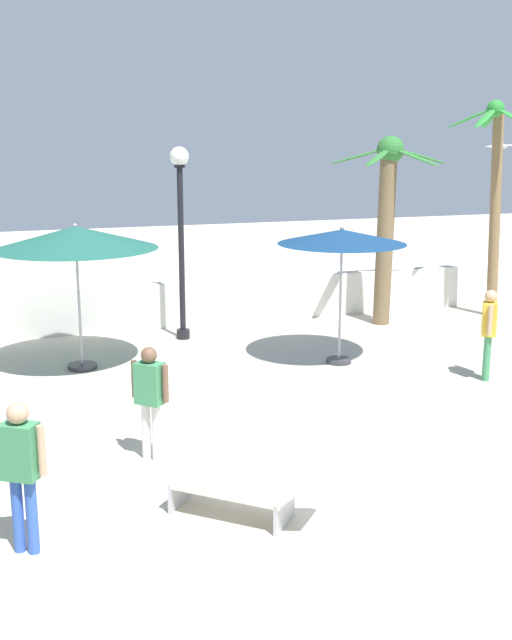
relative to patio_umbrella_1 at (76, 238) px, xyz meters
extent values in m
plane|color=beige|center=(2.42, -5.95, -2.41)|extent=(56.00, 56.00, 0.00)
cube|color=silver|center=(2.42, 2.67, -1.90)|extent=(25.20, 0.30, 1.00)
cylinder|color=#333338|center=(0.00, 0.00, -2.37)|extent=(0.54, 0.54, 0.08)
cylinder|color=#A5A5AD|center=(0.00, 0.00, -1.27)|extent=(0.05, 0.05, 2.27)
cone|color=#1E594C|center=(0.00, 0.00, 0.02)|extent=(2.93, 2.93, 0.40)
sphere|color=#99999E|center=(0.00, 0.00, 0.23)|extent=(0.08, 0.08, 0.08)
cylinder|color=#333338|center=(4.65, -1.13, -2.37)|extent=(0.48, 0.48, 0.08)
cylinder|color=#A5A5AD|center=(4.65, -1.13, -1.25)|extent=(0.05, 0.05, 2.31)
cone|color=navy|center=(4.65, -1.13, -0.01)|extent=(2.36, 2.36, 0.26)
sphere|color=#99999E|center=(4.65, -1.13, 0.14)|extent=(0.08, 0.08, 0.08)
cylinder|color=olive|center=(9.63, 1.39, -0.03)|extent=(0.42, 0.25, 4.76)
sphere|color=#2A8532|center=(9.45, 1.39, 2.35)|extent=(0.39, 0.39, 0.39)
ellipsoid|color=#2A8532|center=(9.65, 1.90, 2.15)|extent=(0.55, 1.04, 0.48)
ellipsoid|color=#2A8532|center=(9.05, 1.76, 2.15)|extent=(0.90, 0.85, 0.48)
ellipsoid|color=#2A8532|center=(9.00, 1.08, 2.15)|extent=(0.97, 0.75, 0.48)
cylinder|color=brown|center=(6.87, 1.47, -0.47)|extent=(0.43, 0.37, 3.88)
sphere|color=#2E7030|center=(6.93, 1.47, 1.47)|extent=(0.60, 0.60, 0.60)
ellipsoid|color=#2E7030|center=(7.59, 1.38, 1.33)|extent=(1.32, 0.39, 0.41)
ellipsoid|color=#2E7030|center=(7.17, 2.10, 1.33)|extent=(0.65, 1.29, 0.41)
ellipsoid|color=#2E7030|center=(6.33, 1.77, 1.33)|extent=(1.26, 0.75, 0.41)
ellipsoid|color=#2E7030|center=(6.43, 1.03, 1.33)|extent=(1.11, 1.01, 0.41)
ellipsoid|color=#2E7030|center=(7.18, 0.86, 1.33)|extent=(0.68, 1.28, 0.41)
cylinder|color=black|center=(2.26, 1.55, -2.31)|extent=(0.28, 0.28, 0.20)
cylinder|color=black|center=(2.26, 1.55, -0.62)|extent=(0.12, 0.12, 3.58)
cylinder|color=black|center=(2.26, 1.55, 1.17)|extent=(0.22, 0.22, 0.06)
sphere|color=white|center=(2.26, 1.55, 1.37)|extent=(0.39, 0.39, 0.39)
cube|color=#B7B7BC|center=(0.51, -5.95, -2.23)|extent=(0.40, 0.44, 0.35)
cube|color=#B7B7BC|center=(1.48, -6.81, -2.23)|extent=(0.40, 0.44, 0.35)
cube|color=silver|center=(0.99, -6.38, -2.06)|extent=(1.41, 1.34, 0.08)
cube|color=silver|center=(1.68, -6.99, -1.81)|extent=(0.77, 0.77, 0.49)
cylinder|color=#3359B2|center=(-1.19, -6.55, -1.99)|extent=(0.12, 0.12, 0.82)
cylinder|color=#3359B2|center=(-1.32, -6.47, -1.99)|extent=(0.12, 0.12, 0.82)
cube|color=#3F8C59|center=(-1.25, -6.51, -1.29)|extent=(0.43, 0.39, 0.58)
sphere|color=tan|center=(-1.25, -6.51, -0.89)|extent=(0.22, 0.22, 0.22)
cylinder|color=tan|center=(-1.05, -6.64, -1.26)|extent=(0.08, 0.08, 0.53)
cylinder|color=silver|center=(0.38, -4.48, -2.02)|extent=(0.12, 0.12, 0.78)
cylinder|color=silver|center=(0.49, -4.59, -2.02)|extent=(0.12, 0.12, 0.78)
cube|color=#3F8C59|center=(0.43, -4.54, -1.35)|extent=(0.43, 0.42, 0.55)
sphere|color=brown|center=(0.43, -4.54, -0.97)|extent=(0.21, 0.21, 0.21)
cylinder|color=brown|center=(0.26, -4.37, -1.32)|extent=(0.08, 0.08, 0.50)
cylinder|color=brown|center=(0.61, -4.70, -1.32)|extent=(0.08, 0.08, 0.50)
cylinder|color=#3F8C59|center=(6.64, -2.96, -2.00)|extent=(0.12, 0.12, 0.81)
cylinder|color=#3F8C59|center=(6.73, -2.82, -2.00)|extent=(0.12, 0.12, 0.81)
cube|color=gold|center=(6.69, -2.89, -1.31)|extent=(0.39, 0.43, 0.57)
sphere|color=tan|center=(6.69, -2.89, -0.91)|extent=(0.22, 0.22, 0.22)
cylinder|color=tan|center=(6.56, -3.09, -1.28)|extent=(0.08, 0.08, 0.52)
cylinder|color=tan|center=(6.81, -2.69, -1.28)|extent=(0.08, 0.08, 0.52)
ellipsoid|color=white|center=(10.17, 2.12, 1.51)|extent=(0.24, 0.34, 0.12)
sphere|color=white|center=(10.10, 2.27, 1.54)|extent=(0.10, 0.10, 0.10)
cube|color=silver|center=(9.90, 1.99, 1.53)|extent=(0.61, 0.38, 0.09)
cube|color=silver|center=(10.45, 2.24, 1.53)|extent=(0.61, 0.38, 0.04)
camera|label=1|loc=(-1.31, -14.36, 1.84)|focal=44.60mm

